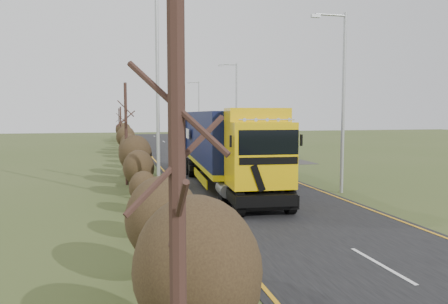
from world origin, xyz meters
The scene contains 14 objects.
ground centered at (0.00, 0.00, 0.00)m, with size 160.00×160.00×0.00m, color #3D4C20.
road centered at (0.00, 10.00, 0.01)m, with size 8.00×120.00×0.02m, color black.
layby centered at (6.50, 20.00, 0.01)m, with size 6.00×18.00×0.02m, color #33302D.
lane_markings centered at (0.00, 9.69, 0.03)m, with size 7.52×116.00×0.01m.
hedgerow centered at (-6.00, 7.89, 1.62)m, with size 2.24×102.04×6.05m.
lorry centered at (-1.14, 1.78, 2.54)m, with size 3.53×16.19×4.47m.
car_red_hatchback centered at (7.31, 15.77, 0.70)m, with size 1.64×4.08×1.39m, color maroon.
car_blue_sedan centered at (8.28, 19.00, 0.69)m, with size 1.46×4.20×1.38m, color #0A0E3C.
streetlight_near centered at (4.48, -1.49, 5.22)m, with size 2.01×0.19×9.45m.
streetlight_mid centered at (5.16, 21.96, 5.24)m, with size 2.01×0.19×9.49m.
streetlight_far centered at (5.68, 45.91, 5.14)m, with size 1.98×0.19×9.31m.
left_pole centered at (-5.20, -2.20, 5.32)m, with size 0.16×0.16×10.64m, color #A4A8AA.
speed_sign centered at (5.60, 10.16, 1.71)m, with size 0.67×0.10×2.43m.
warning_board centered at (4.53, 23.59, 1.14)m, with size 0.72×0.11×1.88m.
Camera 1 is at (-7.10, -22.42, 4.22)m, focal length 35.00 mm.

